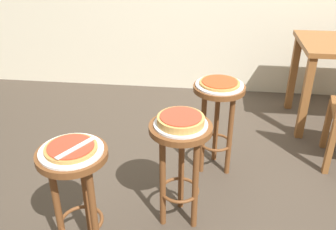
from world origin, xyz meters
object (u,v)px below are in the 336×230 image
object	(u,v)px
serving_plate_middle	(181,124)
pizza_foreground	(71,148)
stool_foreground	(76,182)
serving_plate_leftside	(220,85)
serving_plate_foreground	(71,151)
pizza_middle	(181,120)
stool_leftside	(218,110)
stool_middle	(180,153)
pizza_leftside	(220,83)
pizza_server_knife	(75,148)

from	to	relation	value
serving_plate_middle	pizza_foreground	bearing A→B (deg)	-147.73
stool_foreground	serving_plate_leftside	world-z (taller)	serving_plate_leftside
serving_plate_foreground	pizza_middle	world-z (taller)	pizza_middle
stool_foreground	serving_plate_leftside	size ratio (longest dim) A/B	2.07
pizza_middle	stool_leftside	size ratio (longest dim) A/B	0.39
stool_middle	serving_plate_leftside	bearing A→B (deg)	69.32
serving_plate_foreground	pizza_leftside	world-z (taller)	pizza_leftside
stool_middle	pizza_leftside	size ratio (longest dim) A/B	2.48
stool_foreground	serving_plate_middle	world-z (taller)	serving_plate_middle
pizza_middle	pizza_leftside	distance (m)	0.59
pizza_leftside	pizza_server_knife	xyz separation A→B (m)	(-0.67, -0.89, 0.01)
pizza_leftside	pizza_middle	bearing A→B (deg)	-110.68
stool_foreground	pizza_server_knife	size ratio (longest dim) A/B	3.00
stool_foreground	pizza_middle	size ratio (longest dim) A/B	2.59
stool_leftside	pizza_middle	bearing A→B (deg)	-110.68
serving_plate_middle	stool_foreground	bearing A→B (deg)	-147.73
serving_plate_middle	stool_leftside	distance (m)	0.62
stool_middle	pizza_middle	world-z (taller)	pizza_middle
serving_plate_leftside	pizza_leftside	bearing A→B (deg)	0.00
serving_plate_foreground	pizza_foreground	distance (m)	0.02
serving_plate_leftside	serving_plate_foreground	bearing A→B (deg)	-129.15
pizza_foreground	serving_plate_leftside	world-z (taller)	pizza_foreground
pizza_server_knife	stool_foreground	bearing A→B (deg)	87.17
serving_plate_foreground	pizza_server_knife	size ratio (longest dim) A/B	1.41
stool_middle	pizza_middle	xyz separation A→B (m)	(-0.00, 0.00, 0.22)
pizza_server_knife	stool_leftside	bearing A→B (deg)	-6.44
stool_foreground	serving_plate_foreground	distance (m)	0.19
serving_plate_middle	pizza_leftside	size ratio (longest dim) A/B	1.10
pizza_foreground	pizza_server_knife	size ratio (longest dim) A/B	1.15
serving_plate_foreground	pizza_foreground	xyz separation A→B (m)	(0.00, 0.00, 0.02)
stool_foreground	stool_middle	size ratio (longest dim) A/B	1.00
serving_plate_foreground	pizza_foreground	size ratio (longest dim) A/B	1.23
pizza_foreground	stool_foreground	bearing A→B (deg)	-90.00
serving_plate_middle	serving_plate_leftside	distance (m)	0.59
stool_foreground	stool_middle	xyz separation A→B (m)	(0.50, 0.31, 0.00)
serving_plate_leftside	pizza_leftside	distance (m)	0.02
stool_foreground	stool_leftside	bearing A→B (deg)	50.85
pizza_foreground	pizza_server_knife	xyz separation A→B (m)	(0.03, -0.02, 0.01)
stool_leftside	serving_plate_leftside	distance (m)	0.19
pizza_foreground	serving_plate_leftside	size ratio (longest dim) A/B	0.79
pizza_foreground	stool_middle	size ratio (longest dim) A/B	0.38
serving_plate_middle	pizza_server_knife	bearing A→B (deg)	-144.44
stool_foreground	stool_middle	bearing A→B (deg)	32.27
pizza_foreground	pizza_middle	bearing A→B (deg)	32.27
pizza_middle	pizza_server_knife	distance (m)	0.57
serving_plate_foreground	pizza_foreground	bearing A→B (deg)	45.00
pizza_leftside	serving_plate_middle	bearing A→B (deg)	-110.68
stool_leftside	stool_middle	bearing A→B (deg)	-110.68
stool_middle	pizza_server_knife	distance (m)	0.61
stool_middle	serving_plate_leftside	world-z (taller)	serving_plate_leftside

